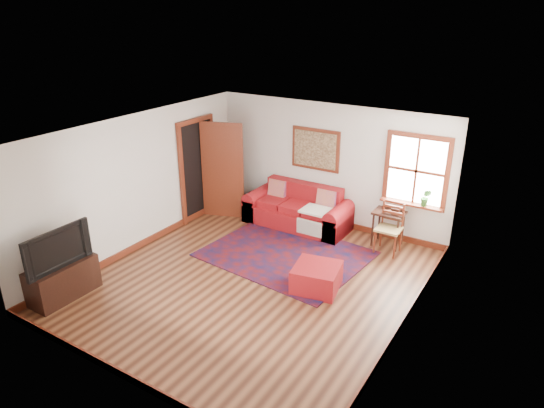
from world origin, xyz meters
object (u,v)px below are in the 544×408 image
Objects in this scene: red_ottoman at (317,278)px; media_cabinet at (63,280)px; side_table at (389,218)px; red_leather_sofa at (298,212)px; ladder_back_chair at (390,226)px.

media_cabinet is at bearing -156.38° from red_ottoman.
media_cabinet is at bearing -130.18° from side_table.
side_table reaches higher than media_cabinet.
side_table reaches higher than red_ottoman.
red_leather_sofa is at bearing 67.13° from media_cabinet.
ladder_back_chair is (1.98, -0.14, 0.22)m from red_leather_sofa.
red_leather_sofa reaches higher than side_table.
side_table is 0.73× the size of ladder_back_chair.
red_leather_sofa is 2.31× the size of ladder_back_chair.
side_table is (1.88, 0.08, 0.28)m from red_leather_sofa.
ladder_back_chair is at bearing -65.14° from side_table.
red_leather_sofa is at bearing 114.42° from red_ottoman.
side_table is at bearing 66.78° from red_ottoman.
media_cabinet is at bearing -132.44° from ladder_back_chair.
side_table is 5.71m from media_cabinet.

